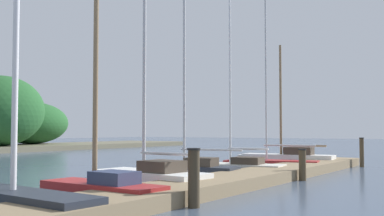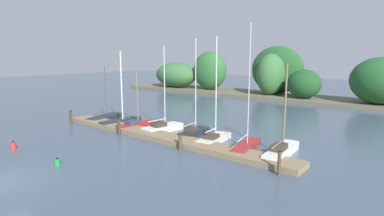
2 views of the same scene
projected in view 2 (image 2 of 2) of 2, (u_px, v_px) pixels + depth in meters
ground at (5, 183)px, 15.10m from camera, size 160.00×160.00×0.00m
dock_pier at (159, 136)px, 23.18m from camera, size 21.61×1.80×0.35m
far_shore at (280, 79)px, 44.89m from camera, size 61.82×8.71×7.49m
sailboat_0 at (106, 117)px, 30.03m from camera, size 2.17×4.32×5.17m
sailboat_1 at (122, 120)px, 27.88m from camera, size 1.17×4.15×6.47m
sailboat_2 at (137, 124)px, 26.49m from camera, size 1.14×3.51×4.98m
sailboat_3 at (164, 127)px, 25.39m from camera, size 1.55×3.84×6.86m
sailboat_4 at (195, 131)px, 24.06m from camera, size 1.52×3.70×7.38m
sailboat_5 at (214, 137)px, 22.25m from camera, size 1.61×3.81×7.42m
sailboat_6 at (247, 145)px, 20.45m from camera, size 1.70×4.02×8.14m
sailboat_7 at (282, 150)px, 19.18m from camera, size 1.36×4.54×5.64m
mooring_piling_0 at (71, 117)px, 28.43m from camera, size 0.27×0.27×1.16m
mooring_piling_1 at (119, 126)px, 24.38m from camera, size 0.29×0.29×1.26m
mooring_piling_2 at (180, 142)px, 20.43m from camera, size 0.27×0.27×1.03m
mooring_piling_3 at (279, 163)px, 15.99m from camera, size 0.22×0.22×1.31m
channel_buoy_0 at (57, 162)px, 17.46m from camera, size 0.35×0.35×0.50m
channel_buoy_1 at (13, 146)px, 20.45m from camera, size 0.33×0.33×0.60m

